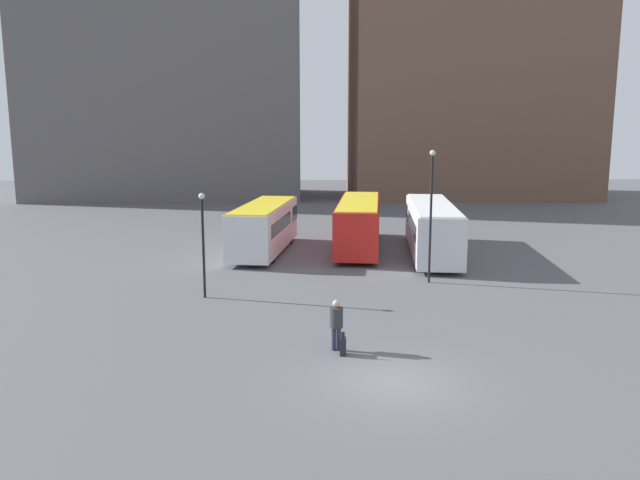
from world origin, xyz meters
TOP-DOWN VIEW (x-y plane):
  - ground_plane at (0.00, 0.00)m, footprint 160.00×160.00m
  - building_block_left at (-17.94, 55.68)m, footprint 29.83×15.34m
  - building_block_right at (16.46, 55.68)m, footprint 26.86×16.27m
  - bus_0 at (-5.18, 20.95)m, footprint 4.04×10.64m
  - bus_1 at (0.89, 22.01)m, footprint 4.05×12.14m
  - bus_2 at (5.21, 19.90)m, footprint 4.00×12.49m
  - traveler at (-1.64, 2.83)m, footprint 0.51×0.51m
  - suitcase at (-1.43, 2.36)m, footprint 0.24×0.41m
  - lamp_post_0 at (3.60, 12.60)m, footprint 0.28×0.28m
  - lamp_post_1 at (-7.31, 10.01)m, footprint 0.28×0.28m

SIDE VIEW (x-z plane):
  - ground_plane at x=0.00m, z-range 0.00..0.00m
  - suitcase at x=-1.43m, z-range -0.13..0.73m
  - traveler at x=-1.64m, z-range 0.17..1.98m
  - bus_0 at x=-5.18m, z-range 0.13..3.19m
  - bus_1 at x=0.89m, z-range 0.15..3.31m
  - bus_2 at x=5.21m, z-range 0.14..3.32m
  - lamp_post_1 at x=-7.31m, z-range 0.48..5.31m
  - lamp_post_0 at x=3.60m, z-range 0.52..7.18m
  - building_block_right at x=16.46m, z-range 0.00..36.72m
  - building_block_left at x=-17.94m, z-range 0.00..40.21m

